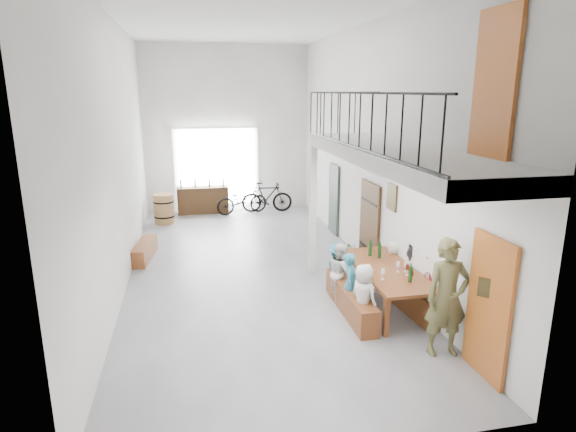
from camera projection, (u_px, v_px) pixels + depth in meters
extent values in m
plane|color=slate|center=(253.00, 270.00, 11.14)|extent=(12.00, 12.00, 0.00)
plane|color=white|center=(227.00, 130.00, 16.13)|extent=(5.50, 0.00, 5.50)
plane|color=white|center=(329.00, 222.00, 4.76)|extent=(5.50, 0.00, 5.50)
plane|color=white|center=(118.00, 154.00, 9.90)|extent=(0.00, 12.00, 12.00)
plane|color=white|center=(370.00, 148.00, 10.99)|extent=(0.00, 12.00, 12.00)
plane|color=white|center=(248.00, 15.00, 9.75)|extent=(12.00, 12.00, 0.00)
cube|color=white|center=(217.00, 170.00, 16.33)|extent=(2.80, 0.08, 2.80)
cube|color=#A4511B|center=(489.00, 308.00, 6.76)|extent=(0.06, 0.95, 2.10)
cube|color=#3E2711|center=(369.00, 225.00, 11.13)|extent=(0.06, 1.10, 2.00)
cube|color=#2C362D|center=(334.00, 199.00, 13.79)|extent=(0.06, 0.80, 2.00)
cube|color=#A4511B|center=(495.00, 84.00, 6.37)|extent=(0.06, 0.90, 1.95)
cube|color=#3A3117|center=(392.00, 197.00, 9.87)|extent=(0.04, 0.45, 0.55)
cylinder|color=white|center=(351.00, 156.00, 12.20)|extent=(0.04, 0.28, 0.28)
cube|color=silver|center=(399.00, 156.00, 7.74)|extent=(1.50, 5.60, 0.25)
cube|color=black|center=(359.00, 93.00, 7.35)|extent=(0.03, 5.60, 0.03)
cube|color=black|center=(357.00, 147.00, 7.56)|extent=(0.03, 5.60, 0.03)
cube|color=black|center=(346.00, 92.00, 10.13)|extent=(1.50, 0.03, 0.03)
cube|color=silver|center=(313.00, 211.00, 10.61)|extent=(0.14, 0.14, 2.88)
cube|color=brown|center=(386.00, 270.00, 9.02)|extent=(1.03, 2.51, 0.06)
cube|color=brown|center=(386.00, 317.00, 8.01)|extent=(0.09, 0.09, 0.73)
cube|color=brown|center=(434.00, 312.00, 8.18)|extent=(0.09, 0.09, 0.73)
cube|color=brown|center=(345.00, 271.00, 10.06)|extent=(0.09, 0.09, 0.73)
cube|color=brown|center=(384.00, 268.00, 10.23)|extent=(0.09, 0.09, 0.73)
cube|color=brown|center=(350.00, 300.00, 8.93)|extent=(0.36, 2.14, 0.49)
cube|color=brown|center=(403.00, 293.00, 9.20)|extent=(0.52, 2.30, 0.52)
cylinder|color=black|center=(380.00, 249.00, 9.52)|extent=(0.07, 0.07, 0.35)
cylinder|color=black|center=(411.00, 272.00, 8.33)|extent=(0.07, 0.07, 0.35)
cylinder|color=black|center=(370.00, 248.00, 9.65)|extent=(0.07, 0.07, 0.35)
cube|color=brown|center=(145.00, 251.00, 11.79)|extent=(0.54, 1.52, 0.42)
cylinder|color=olive|center=(164.00, 209.00, 14.94)|extent=(0.62, 0.62, 0.92)
cylinder|color=black|center=(164.00, 216.00, 15.00)|extent=(0.63, 0.63, 0.05)
cylinder|color=black|center=(163.00, 202.00, 14.88)|extent=(0.63, 0.63, 0.05)
cube|color=#3E2711|center=(203.00, 200.00, 16.20)|extent=(1.70, 0.49, 0.89)
cylinder|color=black|center=(181.00, 184.00, 15.91)|extent=(0.06, 0.06, 0.28)
cylinder|color=black|center=(195.00, 183.00, 16.02)|extent=(0.06, 0.06, 0.28)
cylinder|color=black|center=(209.00, 183.00, 16.08)|extent=(0.06, 0.06, 0.28)
cylinder|color=black|center=(223.00, 182.00, 16.17)|extent=(0.06, 0.06, 0.28)
imported|color=silver|center=(363.00, 297.00, 8.27)|extent=(0.57, 0.67, 1.17)
imported|color=teal|center=(350.00, 284.00, 8.83)|extent=(0.42, 0.50, 1.17)
imported|color=silver|center=(341.00, 272.00, 9.36)|extent=(0.46, 0.59, 1.18)
imported|color=teal|center=(337.00, 269.00, 9.72)|extent=(0.48, 0.73, 1.06)
imported|color=red|center=(430.00, 284.00, 8.74)|extent=(0.55, 0.77, 1.21)
imported|color=black|center=(414.00, 272.00, 9.33)|extent=(0.66, 1.17, 1.20)
imported|color=silver|center=(393.00, 265.00, 9.94)|extent=(0.51, 0.59, 1.03)
imported|color=brown|center=(447.00, 298.00, 7.36)|extent=(0.72, 0.51, 1.88)
imported|color=#1A5519|center=(349.00, 250.00, 11.89)|extent=(0.45, 0.42, 0.41)
imported|color=black|center=(242.00, 200.00, 16.12)|extent=(1.85, 1.01, 0.92)
imported|color=black|center=(267.00, 197.00, 16.32)|extent=(1.75, 0.61, 1.03)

